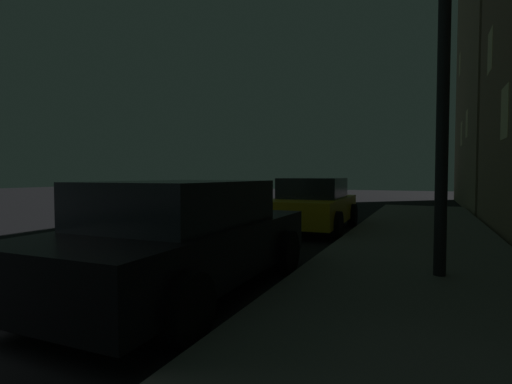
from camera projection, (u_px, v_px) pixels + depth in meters
The scene contains 3 objects.
car_black at pixel (184, 236), 4.95m from camera, with size 2.08×4.39×1.43m.
car_yellow_cab at pixel (313, 205), 10.61m from camera, with size 2.09×4.18×1.43m.
street_lamp at pixel (445, 15), 5.08m from camera, with size 0.44×0.44×5.20m.
Camera 1 is at (5.68, -0.76, 1.50)m, focal length 27.10 mm.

